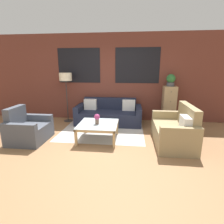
{
  "coord_description": "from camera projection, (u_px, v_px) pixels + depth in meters",
  "views": [
    {
      "loc": [
        0.78,
        -3.38,
        1.74
      ],
      "look_at": [
        0.27,
        1.25,
        0.55
      ],
      "focal_mm": 28.0,
      "sensor_mm": 36.0,
      "label": 1
    }
  ],
  "objects": [
    {
      "name": "drawer_cabinet",
      "position": [
        169.0,
        105.0,
        5.5
      ],
      "size": [
        0.39,
        0.4,
        1.18
      ],
      "color": "tan",
      "rests_on": "ground_plane"
    },
    {
      "name": "rug",
      "position": [
        102.0,
        131.0,
        4.93
      ],
      "size": [
        2.28,
        1.77,
        0.0
      ],
      "color": "#BCB7B2",
      "rests_on": "ground_plane"
    },
    {
      "name": "ground_plane",
      "position": [
        93.0,
        150.0,
        3.77
      ],
      "size": [
        16.0,
        16.0,
        0.0
      ],
      "primitive_type": "plane",
      "color": "#8E6642"
    },
    {
      "name": "couch_dark",
      "position": [
        109.0,
        115.0,
        5.57
      ],
      "size": [
        2.03,
        0.88,
        0.78
      ],
      "color": "#1E2338",
      "rests_on": "ground_plane"
    },
    {
      "name": "floor_lamp",
      "position": [
        66.0,
        79.0,
        5.52
      ],
      "size": [
        0.39,
        0.39,
        1.58
      ],
      "color": "#2D2D2D",
      "rests_on": "ground_plane"
    },
    {
      "name": "coffee_table",
      "position": [
        98.0,
        126.0,
        4.26
      ],
      "size": [
        0.94,
        0.94,
        0.42
      ],
      "color": "silver",
      "rests_on": "ground_plane"
    },
    {
      "name": "settee_vintage",
      "position": [
        175.0,
        131.0,
        4.06
      ],
      "size": [
        0.8,
        1.45,
        0.92
      ],
      "color": "#99845B",
      "rests_on": "ground_plane"
    },
    {
      "name": "armchair_corner",
      "position": [
        28.0,
        130.0,
        4.22
      ],
      "size": [
        0.8,
        0.92,
        0.84
      ],
      "color": "#474C56",
      "rests_on": "ground_plane"
    },
    {
      "name": "wall_back_brick",
      "position": [
        108.0,
        78.0,
        5.77
      ],
      "size": [
        8.4,
        0.09,
        2.8
      ],
      "color": "brown",
      "rests_on": "ground_plane"
    },
    {
      "name": "flower_vase",
      "position": [
        97.0,
        118.0,
        4.18
      ],
      "size": [
        0.14,
        0.14,
        0.25
      ],
      "color": "brown",
      "rests_on": "coffee_table"
    },
    {
      "name": "potted_plant",
      "position": [
        171.0,
        80.0,
        5.31
      ],
      "size": [
        0.27,
        0.27,
        0.36
      ],
      "color": "#47474C",
      "rests_on": "drawer_cabinet"
    }
  ]
}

